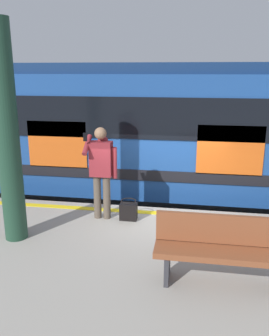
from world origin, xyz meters
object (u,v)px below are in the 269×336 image
Objects in this scene: bench at (223,248)px; handbag at (129,211)px; passenger at (102,166)px; station_column at (7,136)px; train_carriage at (148,127)px.

handbag is at bearing -49.02° from bench.
station_column is (1.22, 1.04, 0.71)m from passenger.
passenger is 4.53× the size of handbag.
station_column is (1.72, 3.86, 0.41)m from train_carriage.
station_column reaches higher than passenger.
handbag is at bearing 89.96° from train_carriage.
station_column reaches higher than train_carriage.
station_column reaches higher than handbag.
train_carriage is at bearing -114.02° from station_column.
train_carriage reaches higher than passenger.
train_carriage is 4.25m from station_column.
train_carriage is at bearing -90.04° from handbag.
passenger is 2.80m from bench.
station_column is at bearing 40.54° from passenger.
handbag is 0.22× the size of bench.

